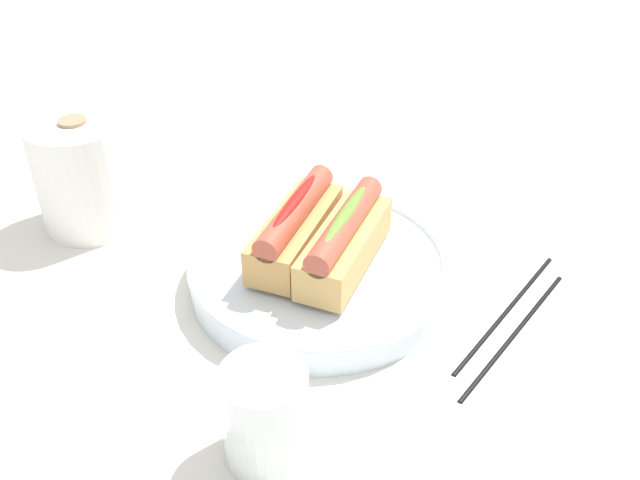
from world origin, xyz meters
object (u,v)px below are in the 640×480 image
(hotdog_back, at_px, (296,227))
(chopstick_near, at_px, (507,310))
(water_glass, at_px, (266,420))
(chopstick_far, at_px, (515,332))
(serving_bowl, at_px, (320,269))
(hotdog_front, at_px, (345,240))
(paper_towel_roll, at_px, (81,176))

(hotdog_back, height_order, chopstick_near, hotdog_back)
(water_glass, relative_size, chopstick_far, 0.41)
(chopstick_near, bearing_deg, water_glass, 164.10)
(hotdog_back, bearing_deg, water_glass, -164.78)
(water_glass, xyz_separation_m, chopstick_near, (0.24, -0.16, -0.04))
(serving_bowl, xyz_separation_m, hotdog_back, (0.00, 0.03, 0.04))
(hotdog_front, distance_m, water_glass, 0.22)
(chopstick_near, bearing_deg, chopstick_far, -140.30)
(hotdog_back, xyz_separation_m, chopstick_far, (-0.01, -0.23, -0.06))
(hotdog_back, xyz_separation_m, water_glass, (-0.22, -0.06, -0.02))
(hotdog_front, distance_m, chopstick_near, 0.18)
(paper_towel_roll, xyz_separation_m, chopstick_far, (-0.03, -0.50, -0.06))
(hotdog_front, height_order, hotdog_back, same)
(hotdog_front, xyz_separation_m, water_glass, (-0.22, -0.01, -0.02))
(chopstick_near, relative_size, chopstick_far, 1.00)
(hotdog_front, xyz_separation_m, chopstick_far, (-0.01, -0.18, -0.06))
(paper_towel_roll, height_order, chopstick_near, paper_towel_roll)
(serving_bowl, relative_size, paper_towel_roll, 2.04)
(water_glass, bearing_deg, hotdog_front, 1.45)
(serving_bowl, bearing_deg, paper_towel_roll, 87.07)
(serving_bowl, distance_m, hotdog_front, 0.05)
(paper_towel_roll, distance_m, chopstick_near, 0.49)
(paper_towel_roll, relative_size, chopstick_near, 0.61)
(hotdog_back, relative_size, chopstick_far, 0.69)
(serving_bowl, bearing_deg, hotdog_front, -95.90)
(serving_bowl, distance_m, hotdog_back, 0.05)
(chopstick_far, bearing_deg, hotdog_back, 105.18)
(serving_bowl, height_order, chopstick_near, serving_bowl)
(water_glass, distance_m, paper_towel_roll, 0.40)
(chopstick_near, bearing_deg, serving_bowl, 113.83)
(serving_bowl, height_order, paper_towel_roll, paper_towel_roll)
(hotdog_back, bearing_deg, paper_towel_roll, 87.37)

